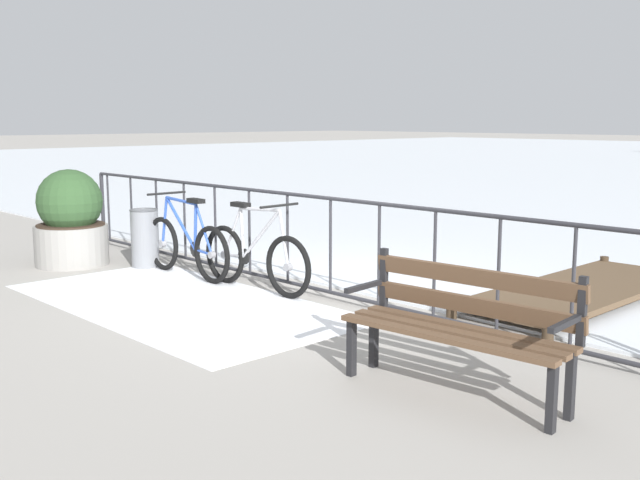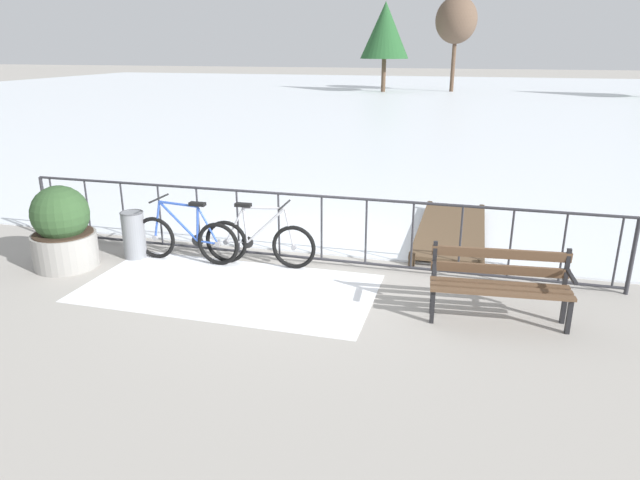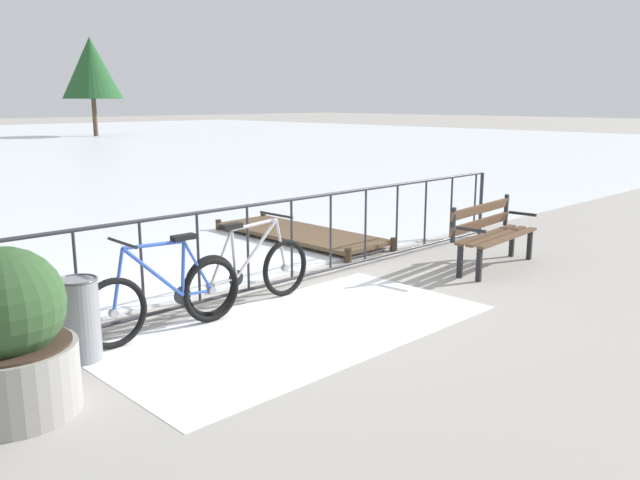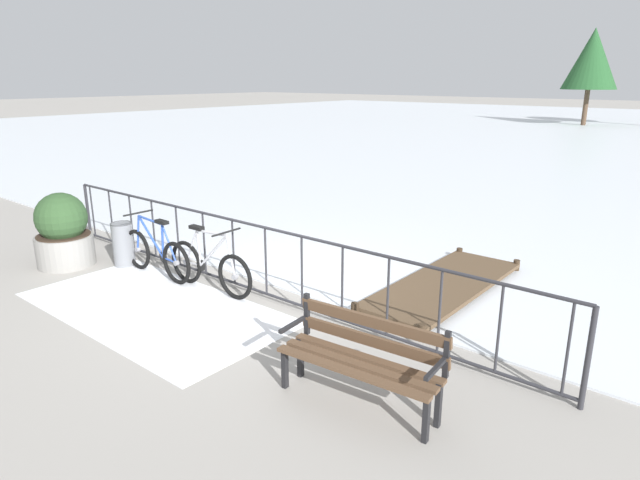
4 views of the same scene
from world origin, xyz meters
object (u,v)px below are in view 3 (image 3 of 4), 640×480
Objects in this scene: park_bench at (491,230)px; bicycle_near_railing at (249,273)px; bicycle_second at (165,297)px; planter_with_shrub at (9,338)px; trash_bin at (80,319)px.

bicycle_near_railing is at bearing 164.76° from park_bench.
bicycle_second is at bearing -173.14° from bicycle_near_railing.
park_bench is 6.13m from planter_with_shrub.
bicycle_second reaches higher than park_bench.
planter_with_shrub reaches higher than trash_bin.
planter_with_shrub is 1.67× the size of trash_bin.
park_bench is at bearing -1.28° from planter_with_shrub.
bicycle_near_railing is 1.00× the size of bicycle_second.
bicycle_second is at bearing 2.99° from trash_bin.
bicycle_near_railing reaches higher than park_bench.
park_bench is at bearing -15.24° from bicycle_near_railing.
bicycle_near_railing and bicycle_second have the same top height.
planter_with_shrub is at bearing 178.72° from park_bench.
park_bench reaches higher than trash_bin.
bicycle_near_railing is 1.13m from bicycle_second.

